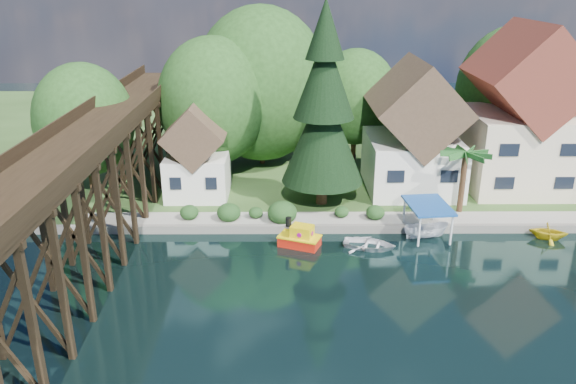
# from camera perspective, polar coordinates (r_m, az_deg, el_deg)

# --- Properties ---
(ground) EXTENTS (140.00, 140.00, 0.00)m
(ground) POSITION_cam_1_polar(r_m,az_deg,el_deg) (34.49, 6.11, -9.81)
(ground) COLOR black
(ground) RESTS_ON ground
(bank) EXTENTS (140.00, 52.00, 0.50)m
(bank) POSITION_cam_1_polar(r_m,az_deg,el_deg) (65.85, 3.00, 5.74)
(bank) COLOR #2A451B
(bank) RESTS_ON ground
(seawall) EXTENTS (60.00, 0.40, 0.62)m
(seawall) POSITION_cam_1_polar(r_m,az_deg,el_deg) (41.95, 10.42, -3.69)
(seawall) COLOR slate
(seawall) RESTS_ON ground
(promenade) EXTENTS (50.00, 2.60, 0.06)m
(promenade) POSITION_cam_1_polar(r_m,az_deg,el_deg) (43.43, 12.74, -2.67)
(promenade) COLOR gray
(promenade) RESTS_ON bank
(trestle_bridge) EXTENTS (4.12, 44.18, 9.30)m
(trestle_bridge) POSITION_cam_1_polar(r_m,az_deg,el_deg) (38.67, -18.72, 1.40)
(trestle_bridge) COLOR black
(trestle_bridge) RESTS_ON ground
(house_left) EXTENTS (7.64, 8.64, 11.02)m
(house_left) POSITION_cam_1_polar(r_m,az_deg,el_deg) (48.31, 12.65, 5.57)
(house_left) COLOR white
(house_left) RESTS_ON bank
(house_center) EXTENTS (8.65, 9.18, 13.89)m
(house_center) POSITION_cam_1_polar(r_m,az_deg,el_deg) (51.22, 22.58, 6.81)
(house_center) COLOR beige
(house_center) RESTS_ON bank
(shed) EXTENTS (5.09, 5.40, 7.85)m
(shed) POSITION_cam_1_polar(r_m,az_deg,el_deg) (46.58, -9.23, 3.55)
(shed) COLOR white
(shed) RESTS_ON bank
(bg_trees) EXTENTS (49.90, 13.30, 10.57)m
(bg_trees) POSITION_cam_1_polar(r_m,az_deg,el_deg) (51.92, 5.04, 9.50)
(bg_trees) COLOR #382314
(bg_trees) RESTS_ON bank
(shrubs) EXTENTS (15.76, 2.47, 1.70)m
(shrubs) POSITION_cam_1_polar(r_m,az_deg,el_deg) (42.00, -1.41, -1.92)
(shrubs) COLOR #143A16
(shrubs) RESTS_ON bank
(conifer) EXTENTS (6.42, 6.42, 15.81)m
(conifer) POSITION_cam_1_polar(r_m,az_deg,el_deg) (43.15, 3.64, 8.28)
(conifer) COLOR #382314
(conifer) RESTS_ON bank
(palm_tree) EXTENTS (4.88, 4.88, 5.22)m
(palm_tree) POSITION_cam_1_polar(r_m,az_deg,el_deg) (44.17, 17.60, 3.52)
(palm_tree) COLOR #382314
(palm_tree) RESTS_ON bank
(tugboat) EXTENTS (3.23, 2.51, 2.07)m
(tugboat) POSITION_cam_1_polar(r_m,az_deg,el_deg) (39.17, 1.23, -4.68)
(tugboat) COLOR red
(tugboat) RESTS_ON ground
(boat_white_a) EXTENTS (4.19, 3.47, 0.75)m
(boat_white_a) POSITION_cam_1_polar(r_m,az_deg,el_deg) (39.39, 8.28, -5.15)
(boat_white_a) COLOR white
(boat_white_a) RESTS_ON ground
(boat_canopy) EXTENTS (3.36, 4.28, 2.60)m
(boat_canopy) POSITION_cam_1_polar(r_m,az_deg,el_deg) (41.34, 13.89, -3.13)
(boat_canopy) COLOR white
(boat_canopy) RESTS_ON ground
(boat_yellow) EXTENTS (3.15, 2.90, 1.38)m
(boat_yellow) POSITION_cam_1_polar(r_m,az_deg,el_deg) (44.25, 24.97, -3.54)
(boat_yellow) COLOR gold
(boat_yellow) RESTS_ON ground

